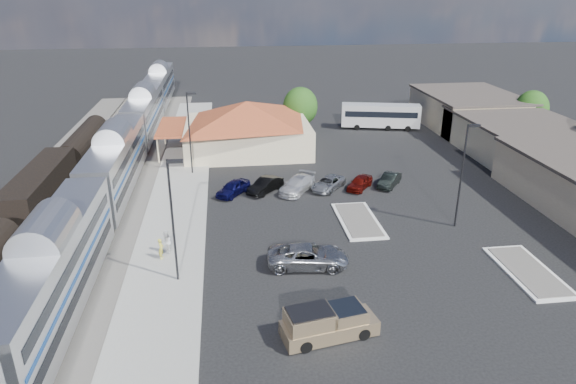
{
  "coord_description": "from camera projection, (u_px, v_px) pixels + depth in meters",
  "views": [
    {
      "loc": [
        -7.26,
        -37.67,
        19.32
      ],
      "look_at": [
        -2.13,
        2.71,
        2.8
      ],
      "focal_mm": 32.0,
      "sensor_mm": 36.0,
      "label": 1
    }
  ],
  "objects": [
    {
      "name": "ground",
      "position": [
        317.0,
        234.0,
        42.74
      ],
      "size": [
        280.0,
        280.0,
        0.0
      ],
      "primitive_type": "plane",
      "color": "black",
      "rests_on": "ground"
    },
    {
      "name": "railbed",
      "position": [
        80.0,
        208.0,
        47.62
      ],
      "size": [
        16.0,
        100.0,
        0.12
      ],
      "primitive_type": "cube",
      "color": "#4C4944",
      "rests_on": "ground"
    },
    {
      "name": "platform",
      "position": [
        176.0,
        211.0,
        46.82
      ],
      "size": [
        5.5,
        92.0,
        0.18
      ],
      "primitive_type": "cube",
      "color": "gray",
      "rests_on": "ground"
    },
    {
      "name": "passenger_train",
      "position": [
        117.0,
        164.0,
        50.46
      ],
      "size": [
        3.0,
        104.0,
        5.55
      ],
      "color": "silver",
      "rests_on": "ground"
    },
    {
      "name": "freight_cars",
      "position": [
        41.0,
        192.0,
        46.36
      ],
      "size": [
        2.8,
        46.0,
        4.0
      ],
      "color": "black",
      "rests_on": "ground"
    },
    {
      "name": "station_depot",
      "position": [
        247.0,
        126.0,
        63.09
      ],
      "size": [
        18.35,
        12.24,
        6.2
      ],
      "color": "#C1AF8D",
      "rests_on": "ground"
    },
    {
      "name": "buildings_east",
      "position": [
        538.0,
        146.0,
        58.28
      ],
      "size": [
        14.4,
        51.4,
        4.8
      ],
      "color": "#C6B28C",
      "rests_on": "ground"
    },
    {
      "name": "traffic_island_south",
      "position": [
        358.0,
        220.0,
        45.01
      ],
      "size": [
        3.3,
        7.5,
        0.21
      ],
      "color": "silver",
      "rests_on": "ground"
    },
    {
      "name": "traffic_island_north",
      "position": [
        528.0,
        271.0,
        36.98
      ],
      "size": [
        3.3,
        7.5,
        0.21
      ],
      "color": "silver",
      "rests_on": "ground"
    },
    {
      "name": "lamp_plat_s",
      "position": [
        173.0,
        212.0,
        33.95
      ],
      "size": [
        1.08,
        0.25,
        9.0
      ],
      "color": "black",
      "rests_on": "ground"
    },
    {
      "name": "lamp_plat_n",
      "position": [
        190.0,
        127.0,
        54.17
      ],
      "size": [
        1.08,
        0.25,
        9.0
      ],
      "color": "black",
      "rests_on": "ground"
    },
    {
      "name": "lamp_lot",
      "position": [
        464.0,
        168.0,
        42.14
      ],
      "size": [
        1.08,
        0.25,
        9.0
      ],
      "color": "black",
      "rests_on": "ground"
    },
    {
      "name": "tree_east_c",
      "position": [
        532.0,
        108.0,
        69.19
      ],
      "size": [
        4.41,
        4.41,
        6.21
      ],
      "color": "#382314",
      "rests_on": "ground"
    },
    {
      "name": "tree_depot",
      "position": [
        300.0,
        106.0,
        69.15
      ],
      "size": [
        4.71,
        4.71,
        6.63
      ],
      "color": "#382314",
      "rests_on": "ground"
    },
    {
      "name": "pickup_truck",
      "position": [
        329.0,
        323.0,
        30.03
      ],
      "size": [
        5.92,
        3.08,
        1.95
      ],
      "rotation": [
        0.0,
        0.0,
        1.76
      ],
      "color": "tan",
      "rests_on": "ground"
    },
    {
      "name": "suv",
      "position": [
        308.0,
        256.0,
        37.56
      ],
      "size": [
        6.26,
        3.4,
        1.67
      ],
      "primitive_type": "imported",
      "rotation": [
        0.0,
        0.0,
        1.46
      ],
      "color": "gray",
      "rests_on": "ground"
    },
    {
      "name": "coach_bus",
      "position": [
        381.0,
        115.0,
        73.05
      ],
      "size": [
        11.24,
        4.79,
        3.53
      ],
      "rotation": [
        0.0,
        0.0,
        1.34
      ],
      "color": "silver",
      "rests_on": "ground"
    },
    {
      "name": "person_a",
      "position": [
        161.0,
        249.0,
        38.3
      ],
      "size": [
        0.46,
        0.64,
        1.64
      ],
      "primitive_type": "imported",
      "rotation": [
        0.0,
        0.0,
        1.46
      ],
      "color": "gold",
      "rests_on": "platform"
    },
    {
      "name": "person_b",
      "position": [
        166.0,
        242.0,
        38.99
      ],
      "size": [
        0.73,
        0.93,
        1.87
      ],
      "primitive_type": "imported",
      "rotation": [
        0.0,
        0.0,
        -1.55
      ],
      "color": "silver",
      "rests_on": "platform"
    },
    {
      "name": "parked_car_a",
      "position": [
        233.0,
        188.0,
        50.45
      ],
      "size": [
        3.9,
        4.38,
        1.44
      ],
      "primitive_type": "imported",
      "rotation": [
        0.0,
        0.0,
        -0.65
      ],
      "color": "#0C0C3F",
      "rests_on": "ground"
    },
    {
      "name": "parked_car_b",
      "position": [
        265.0,
        185.0,
        51.1
      ],
      "size": [
        4.05,
        4.27,
        1.44
      ],
      "primitive_type": "imported",
      "rotation": [
        0.0,
        0.0,
        -0.73
      ],
      "color": "black",
      "rests_on": "ground"
    },
    {
      "name": "parked_car_c",
      "position": [
        297.0,
        185.0,
        51.18
      ],
      "size": [
        4.7,
        5.5,
        1.51
      ],
      "primitive_type": "imported",
      "rotation": [
        0.0,
        0.0,
        -0.6
      ],
      "color": "silver",
      "rests_on": "ground"
    },
    {
      "name": "parked_car_d",
      "position": [
        328.0,
        183.0,
        51.88
      ],
      "size": [
        4.52,
        4.87,
        1.27
      ],
      "primitive_type": "imported",
      "rotation": [
        0.0,
        0.0,
        -0.68
      ],
      "color": "gray",
      "rests_on": "ground"
    },
    {
      "name": "parked_car_e",
      "position": [
        360.0,
        183.0,
        51.96
      ],
      "size": [
        3.62,
        4.08,
        1.34
      ],
      "primitive_type": "imported",
      "rotation": [
        0.0,
        0.0,
        -0.65
      ],
      "color": "maroon",
      "rests_on": "ground"
    },
    {
      "name": "parked_car_f",
      "position": [
        389.0,
        180.0,
        52.61
      ],
      "size": [
        3.49,
        4.13,
        1.34
      ],
      "primitive_type": "imported",
      "rotation": [
        0.0,
        0.0,
        -0.62
      ],
      "color": "black",
      "rests_on": "ground"
    }
  ]
}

